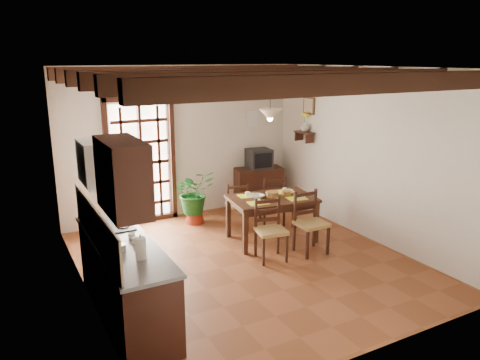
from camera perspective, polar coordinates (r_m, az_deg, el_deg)
ground_plane at (r=7.02m, az=0.85°, el=-9.96°), size 5.00×5.00×0.00m
room_shell at (r=6.47m, az=0.91°, el=4.80°), size 4.52×5.02×2.81m
ceiling_beams at (r=6.38m, az=0.95°, el=12.56°), size 4.50×4.34×0.20m
french_door at (r=8.52m, az=-11.98°, el=2.52°), size 1.26×0.11×2.32m
kitchen_counter at (r=5.66m, az=-13.88°, el=-11.51°), size 0.64×2.25×1.38m
upper_cabinet at (r=4.52m, az=-14.12°, el=0.38°), size 0.35×0.80×0.70m
range_hood at (r=5.74m, az=-16.99°, el=2.02°), size 0.38×0.60×0.54m
counter_items at (r=5.55m, az=-14.43°, el=-6.62°), size 0.50×1.43×0.25m
dining_table at (r=7.63m, az=3.91°, el=-2.78°), size 1.45×1.03×0.73m
chair_near_left at (r=7.02m, az=3.75°, el=-7.43°), size 0.49×0.48×0.92m
chair_near_right at (r=7.31m, az=8.58°, el=-6.54°), size 0.45×0.43×0.96m
chair_far_left at (r=8.22m, az=-0.36°, el=-4.17°), size 0.50×0.49×0.85m
chair_far_right at (r=8.47m, az=3.94°, el=-3.52°), size 0.52×0.51×0.90m
table_setting at (r=7.60m, az=3.92°, el=-2.02°), size 0.99×0.66×0.09m
table_bowl at (r=7.54m, az=2.10°, el=-2.01°), size 0.25×0.25×0.05m
sideboard at (r=9.41m, az=2.29°, el=-0.88°), size 1.00×0.57×0.80m
crt_tv at (r=9.26m, az=2.35°, el=2.62°), size 0.48×0.45×0.38m
fuse_box at (r=9.35m, az=1.48°, el=7.48°), size 0.25×0.03×0.32m
plant_pot at (r=8.60m, az=-5.54°, el=-4.48°), size 0.35×0.35×0.22m
potted_plant at (r=8.46m, az=-5.61°, el=-1.54°), size 1.91×1.65×2.09m
wall_shelf at (r=9.00m, az=7.84°, el=5.53°), size 0.20×0.42×0.20m
shelf_vase at (r=8.98m, az=7.87°, el=6.40°), size 0.15×0.15×0.15m
shelf_flowers at (r=8.95m, az=7.91°, el=7.72°), size 0.14×0.14×0.36m
framed_picture at (r=8.98m, az=8.39°, el=8.96°), size 0.03×0.32×0.32m
pendant_lamp at (r=7.41m, az=3.69°, el=8.09°), size 0.36×0.36×0.84m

